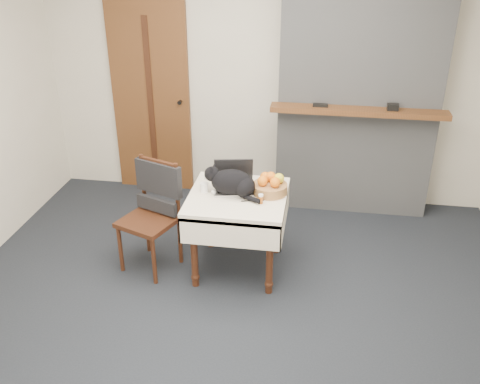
# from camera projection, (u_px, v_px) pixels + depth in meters

# --- Properties ---
(ground) EXTENTS (4.50, 4.50, 0.00)m
(ground) POSITION_uv_depth(u_px,v_px,m) (233.00, 308.00, 4.11)
(ground) COLOR black
(ground) RESTS_ON ground
(room_shell) EXTENTS (4.52, 4.01, 2.61)m
(room_shell) POSITION_uv_depth(u_px,v_px,m) (243.00, 65.00, 3.72)
(room_shell) COLOR beige
(room_shell) RESTS_ON ground
(door) EXTENTS (0.82, 0.10, 2.00)m
(door) POSITION_uv_depth(u_px,v_px,m) (151.00, 100.00, 5.56)
(door) COLOR brown
(door) RESTS_ON ground
(chimney) EXTENTS (1.62, 0.48, 2.60)m
(chimney) POSITION_uv_depth(u_px,v_px,m) (360.00, 83.00, 5.02)
(chimney) COLOR gray
(chimney) RESTS_ON ground
(side_table) EXTENTS (0.78, 0.78, 0.70)m
(side_table) POSITION_uv_depth(u_px,v_px,m) (238.00, 207.00, 4.32)
(side_table) COLOR #381A0F
(side_table) RESTS_ON ground
(laptop) EXTENTS (0.36, 0.33, 0.24)m
(laptop) POSITION_uv_depth(u_px,v_px,m) (234.00, 182.00, 4.35)
(laptop) COLOR #B7B7BC
(laptop) RESTS_ON side_table
(cat) EXTENTS (0.49, 0.27, 0.24)m
(cat) POSITION_uv_depth(u_px,v_px,m) (233.00, 183.00, 4.23)
(cat) COLOR black
(cat) RESTS_ON side_table
(cream_jar) EXTENTS (0.07, 0.07, 0.08)m
(cream_jar) POSITION_uv_depth(u_px,v_px,m) (204.00, 187.00, 4.31)
(cream_jar) COLOR white
(cream_jar) RESTS_ON side_table
(pill_bottle) EXTENTS (0.04, 0.04, 0.08)m
(pill_bottle) POSITION_uv_depth(u_px,v_px,m) (261.00, 199.00, 4.13)
(pill_bottle) COLOR #A04C13
(pill_bottle) RESTS_ON side_table
(fruit_basket) EXTENTS (0.28, 0.28, 0.16)m
(fruit_basket) POSITION_uv_depth(u_px,v_px,m) (270.00, 186.00, 4.28)
(fruit_basket) COLOR #AF7E46
(fruit_basket) RESTS_ON side_table
(desk_clutter) EXTENTS (0.16, 0.02, 0.01)m
(desk_clutter) POSITION_uv_depth(u_px,v_px,m) (258.00, 196.00, 4.25)
(desk_clutter) COLOR black
(desk_clutter) RESTS_ON side_table
(chair) EXTENTS (0.54, 0.54, 0.94)m
(chair) POSITION_uv_depth(u_px,v_px,m) (154.00, 200.00, 4.41)
(chair) COLOR #381A0F
(chair) RESTS_ON ground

